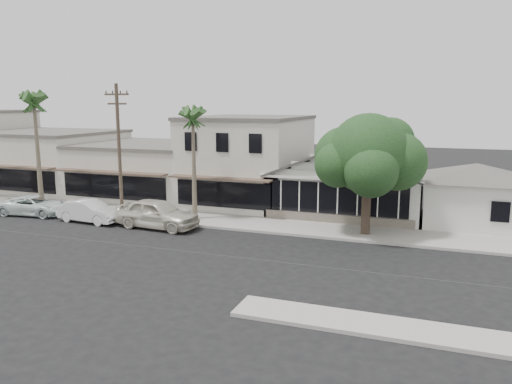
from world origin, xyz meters
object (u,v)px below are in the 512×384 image
at_px(utility_pole, 119,148).
at_px(car_0, 157,214).
at_px(car_2, 35,206).
at_px(shade_tree, 368,156).
at_px(car_1, 90,211).

bearing_deg(utility_pole, car_0, -20.43).
bearing_deg(car_2, shade_tree, -89.85).
relative_size(car_0, car_2, 1.12).
xyz_separation_m(utility_pole, car_1, (-1.47, -1.47, -4.05)).
bearing_deg(car_0, car_2, 92.71).
distance_m(car_0, car_1, 5.01).
distance_m(car_0, car_2, 10.01).
xyz_separation_m(car_0, car_1, (-5.00, -0.16, -0.19)).
relative_size(car_0, car_1, 1.22).
bearing_deg(car_1, car_0, -84.06).
xyz_separation_m(utility_pole, car_2, (-6.47, -1.07, -4.12)).
height_order(car_2, shade_tree, shade_tree).
bearing_deg(car_2, utility_pole, -86.76).
bearing_deg(shade_tree, car_1, -170.62).
bearing_deg(car_1, utility_pole, -40.92).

